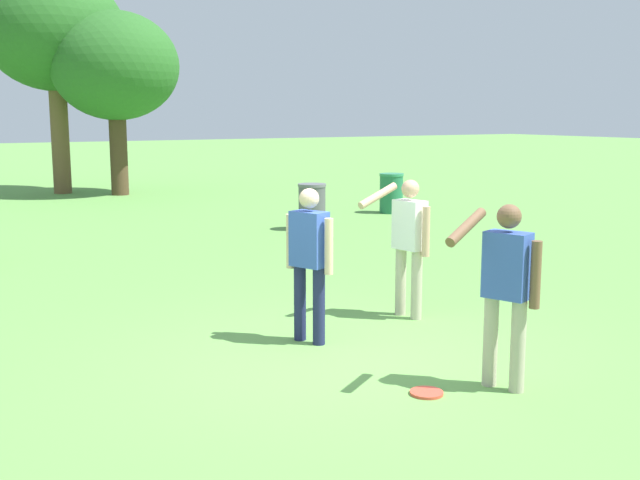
{
  "coord_description": "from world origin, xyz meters",
  "views": [
    {
      "loc": [
        -3.79,
        -6.19,
        2.41
      ],
      "look_at": [
        0.46,
        1.16,
        1.0
      ],
      "focal_mm": 43.14,
      "sensor_mm": 36.0,
      "label": 1
    }
  ],
  "objects_px": {
    "trash_can_further_along": "(391,193)",
    "frisbee": "(427,393)",
    "person_thrower": "(506,282)",
    "tree_far_right": "(115,67)",
    "person_catcher": "(309,255)",
    "tree_broad_center": "(54,33)",
    "person_bystander": "(409,237)",
    "trash_can_beside_table": "(312,207)"
  },
  "relations": [
    {
      "from": "person_catcher",
      "to": "trash_can_beside_table",
      "type": "relative_size",
      "value": 1.71
    },
    {
      "from": "tree_broad_center",
      "to": "tree_far_right",
      "type": "xyz_separation_m",
      "value": [
        1.38,
        -1.33,
        -1.01
      ]
    },
    {
      "from": "trash_can_beside_table",
      "to": "person_thrower",
      "type": "bearing_deg",
      "value": -109.31
    },
    {
      "from": "trash_can_beside_table",
      "to": "tree_broad_center",
      "type": "relative_size",
      "value": 0.15
    },
    {
      "from": "person_thrower",
      "to": "person_catcher",
      "type": "relative_size",
      "value": 1.0
    },
    {
      "from": "tree_far_right",
      "to": "trash_can_beside_table",
      "type": "bearing_deg",
      "value": -80.17
    },
    {
      "from": "person_thrower",
      "to": "trash_can_beside_table",
      "type": "bearing_deg",
      "value": 70.69
    },
    {
      "from": "person_catcher",
      "to": "tree_far_right",
      "type": "xyz_separation_m",
      "value": [
        2.4,
        15.77,
        2.77
      ]
    },
    {
      "from": "person_thrower",
      "to": "trash_can_further_along",
      "type": "distance_m",
      "value": 12.09
    },
    {
      "from": "frisbee",
      "to": "tree_far_right",
      "type": "relative_size",
      "value": 0.05
    },
    {
      "from": "frisbee",
      "to": "trash_can_further_along",
      "type": "distance_m",
      "value": 12.25
    },
    {
      "from": "tree_broad_center",
      "to": "tree_far_right",
      "type": "relative_size",
      "value": 1.22
    },
    {
      "from": "person_catcher",
      "to": "trash_can_beside_table",
      "type": "distance_m",
      "value": 7.96
    },
    {
      "from": "trash_can_further_along",
      "to": "frisbee",
      "type": "bearing_deg",
      "value": -123.84
    },
    {
      "from": "person_catcher",
      "to": "frisbee",
      "type": "bearing_deg",
      "value": -86.1
    },
    {
      "from": "trash_can_beside_table",
      "to": "tree_far_right",
      "type": "height_order",
      "value": "tree_far_right"
    },
    {
      "from": "person_bystander",
      "to": "tree_broad_center",
      "type": "relative_size",
      "value": 0.25
    },
    {
      "from": "person_catcher",
      "to": "person_bystander",
      "type": "distance_m",
      "value": 1.54
    },
    {
      "from": "person_catcher",
      "to": "person_thrower",
      "type": "bearing_deg",
      "value": -69.22
    },
    {
      "from": "trash_can_beside_table",
      "to": "tree_far_right",
      "type": "relative_size",
      "value": 0.18
    },
    {
      "from": "person_bystander",
      "to": "trash_can_beside_table",
      "type": "height_order",
      "value": "person_bystander"
    },
    {
      "from": "frisbee",
      "to": "trash_can_further_along",
      "type": "bearing_deg",
      "value": 56.16
    },
    {
      "from": "frisbee",
      "to": "tree_far_right",
      "type": "height_order",
      "value": "tree_far_right"
    },
    {
      "from": "person_thrower",
      "to": "person_catcher",
      "type": "xyz_separation_m",
      "value": [
        -0.79,
        2.07,
        -0.02
      ]
    },
    {
      "from": "frisbee",
      "to": "trash_can_beside_table",
      "type": "distance_m",
      "value": 9.56
    },
    {
      "from": "person_bystander",
      "to": "tree_far_right",
      "type": "bearing_deg",
      "value": 86.71
    },
    {
      "from": "tree_broad_center",
      "to": "tree_far_right",
      "type": "bearing_deg",
      "value": -44.09
    },
    {
      "from": "person_catcher",
      "to": "tree_far_right",
      "type": "height_order",
      "value": "tree_far_right"
    },
    {
      "from": "person_thrower",
      "to": "tree_broad_center",
      "type": "distance_m",
      "value": 19.54
    },
    {
      "from": "person_bystander",
      "to": "frisbee",
      "type": "xyz_separation_m",
      "value": [
        -1.38,
        -2.15,
        -0.95
      ]
    },
    {
      "from": "trash_can_beside_table",
      "to": "tree_broad_center",
      "type": "bearing_deg",
      "value": 105.93
    },
    {
      "from": "person_thrower",
      "to": "tree_broad_center",
      "type": "relative_size",
      "value": 0.25
    },
    {
      "from": "person_bystander",
      "to": "frisbee",
      "type": "relative_size",
      "value": 5.63
    },
    {
      "from": "trash_can_beside_table",
      "to": "trash_can_further_along",
      "type": "distance_m",
      "value": 3.33
    },
    {
      "from": "person_catcher",
      "to": "trash_can_further_along",
      "type": "relative_size",
      "value": 1.71
    },
    {
      "from": "person_thrower",
      "to": "tree_broad_center",
      "type": "xyz_separation_m",
      "value": [
        0.23,
        19.18,
        3.76
      ]
    },
    {
      "from": "person_thrower",
      "to": "trash_can_beside_table",
      "type": "relative_size",
      "value": 1.71
    },
    {
      "from": "person_thrower",
      "to": "trash_can_beside_table",
      "type": "height_order",
      "value": "person_thrower"
    },
    {
      "from": "tree_broad_center",
      "to": "trash_can_beside_table",
      "type": "bearing_deg",
      "value": -74.07
    },
    {
      "from": "trash_can_beside_table",
      "to": "tree_far_right",
      "type": "xyz_separation_m",
      "value": [
        -1.54,
        8.87,
        3.23
      ]
    },
    {
      "from": "tree_broad_center",
      "to": "trash_can_further_along",
      "type": "bearing_deg",
      "value": -56.01
    },
    {
      "from": "person_thrower",
      "to": "tree_far_right",
      "type": "xyz_separation_m",
      "value": [
        1.61,
        17.84,
        2.75
      ]
    }
  ]
}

